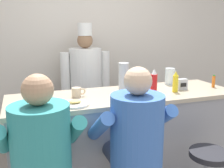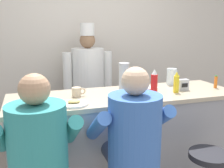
{
  "view_description": "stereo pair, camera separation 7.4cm",
  "coord_description": "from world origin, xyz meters",
  "px_view_note": "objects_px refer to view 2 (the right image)",
  "views": [
    {
      "loc": [
        -0.98,
        -1.99,
        1.68
      ],
      "look_at": [
        -0.16,
        0.33,
        1.14
      ],
      "focal_mm": 42.0,
      "sensor_mm": 36.0,
      "label": 1
    },
    {
      "loc": [
        -0.91,
        -2.02,
        1.68
      ],
      "look_at": [
        -0.16,
        0.33,
        1.14
      ],
      "focal_mm": 42.0,
      "sensor_mm": 36.0,
      "label": 2
    }
  ],
  "objects_px": {
    "cup_stack_steel": "(124,78)",
    "cook_in_whites_near": "(88,81)",
    "ketchup_bottle_red": "(154,83)",
    "water_pitcher_clear": "(171,76)",
    "napkin_dispenser_chrome": "(183,85)",
    "diner_seated_teal": "(38,149)",
    "coffee_mug_tan": "(77,92)",
    "breakfast_plate": "(74,103)",
    "mustard_bottle_yellow": "(176,83)",
    "diner_seated_blue": "(133,136)",
    "cereal_bowl": "(151,89)",
    "hot_sauce_bottle_orange": "(216,82)"
  },
  "relations": [
    {
      "from": "cereal_bowl",
      "to": "ketchup_bottle_red",
      "type": "bearing_deg",
      "value": -104.13
    },
    {
      "from": "breakfast_plate",
      "to": "diner_seated_teal",
      "type": "relative_size",
      "value": 0.18
    },
    {
      "from": "cup_stack_steel",
      "to": "cook_in_whites_near",
      "type": "distance_m",
      "value": 1.06
    },
    {
      "from": "breakfast_plate",
      "to": "cook_in_whites_near",
      "type": "relative_size",
      "value": 0.14
    },
    {
      "from": "ketchup_bottle_red",
      "to": "water_pitcher_clear",
      "type": "height_order",
      "value": "ketchup_bottle_red"
    },
    {
      "from": "breakfast_plate",
      "to": "cereal_bowl",
      "type": "height_order",
      "value": "breakfast_plate"
    },
    {
      "from": "napkin_dispenser_chrome",
      "to": "diner_seated_teal",
      "type": "bearing_deg",
      "value": -158.47
    },
    {
      "from": "coffee_mug_tan",
      "to": "diner_seated_blue",
      "type": "height_order",
      "value": "diner_seated_blue"
    },
    {
      "from": "water_pitcher_clear",
      "to": "cup_stack_steel",
      "type": "height_order",
      "value": "cup_stack_steel"
    },
    {
      "from": "ketchup_bottle_red",
      "to": "mustard_bottle_yellow",
      "type": "bearing_deg",
      "value": 6.04
    },
    {
      "from": "ketchup_bottle_red",
      "to": "mustard_bottle_yellow",
      "type": "height_order",
      "value": "ketchup_bottle_red"
    },
    {
      "from": "diner_seated_blue",
      "to": "water_pitcher_clear",
      "type": "bearing_deg",
      "value": 46.33
    },
    {
      "from": "diner_seated_teal",
      "to": "mustard_bottle_yellow",
      "type": "bearing_deg",
      "value": 20.87
    },
    {
      "from": "ketchup_bottle_red",
      "to": "cereal_bowl",
      "type": "relative_size",
      "value": 1.71
    },
    {
      "from": "diner_seated_teal",
      "to": "breakfast_plate",
      "type": "bearing_deg",
      "value": 52.13
    },
    {
      "from": "hot_sauce_bottle_orange",
      "to": "breakfast_plate",
      "type": "bearing_deg",
      "value": -174.38
    },
    {
      "from": "cup_stack_steel",
      "to": "breakfast_plate",
      "type": "bearing_deg",
      "value": -156.5
    },
    {
      "from": "coffee_mug_tan",
      "to": "cook_in_whites_near",
      "type": "relative_size",
      "value": 0.08
    },
    {
      "from": "mustard_bottle_yellow",
      "to": "cook_in_whites_near",
      "type": "distance_m",
      "value": 1.34
    },
    {
      "from": "cereal_bowl",
      "to": "diner_seated_teal",
      "type": "bearing_deg",
      "value": -150.99
    },
    {
      "from": "cup_stack_steel",
      "to": "napkin_dispenser_chrome",
      "type": "bearing_deg",
      "value": -5.06
    },
    {
      "from": "ketchup_bottle_red",
      "to": "diner_seated_blue",
      "type": "distance_m",
      "value": 0.72
    },
    {
      "from": "hot_sauce_bottle_orange",
      "to": "coffee_mug_tan",
      "type": "height_order",
      "value": "hot_sauce_bottle_orange"
    },
    {
      "from": "cup_stack_steel",
      "to": "diner_seated_blue",
      "type": "height_order",
      "value": "diner_seated_blue"
    },
    {
      "from": "cup_stack_steel",
      "to": "diner_seated_blue",
      "type": "relative_size",
      "value": 0.22
    },
    {
      "from": "cereal_bowl",
      "to": "coffee_mug_tan",
      "type": "relative_size",
      "value": 1.12
    },
    {
      "from": "coffee_mug_tan",
      "to": "napkin_dispenser_chrome",
      "type": "distance_m",
      "value": 1.12
    },
    {
      "from": "napkin_dispenser_chrome",
      "to": "diner_seated_blue",
      "type": "bearing_deg",
      "value": -143.72
    },
    {
      "from": "ketchup_bottle_red",
      "to": "mustard_bottle_yellow",
      "type": "relative_size",
      "value": 1.19
    },
    {
      "from": "ketchup_bottle_red",
      "to": "hot_sauce_bottle_orange",
      "type": "bearing_deg",
      "value": 5.25
    },
    {
      "from": "breakfast_plate",
      "to": "napkin_dispenser_chrome",
      "type": "bearing_deg",
      "value": 8.57
    },
    {
      "from": "hot_sauce_bottle_orange",
      "to": "cup_stack_steel",
      "type": "distance_m",
      "value": 1.05
    },
    {
      "from": "breakfast_plate",
      "to": "diner_seated_blue",
      "type": "xyz_separation_m",
      "value": [
        0.38,
        -0.42,
        -0.18
      ]
    },
    {
      "from": "ketchup_bottle_red",
      "to": "napkin_dispenser_chrome",
      "type": "xyz_separation_m",
      "value": [
        0.39,
        0.1,
        -0.06
      ]
    },
    {
      "from": "diner_seated_teal",
      "to": "cook_in_whites_near",
      "type": "relative_size",
      "value": 0.81
    },
    {
      "from": "hot_sauce_bottle_orange",
      "to": "napkin_dispenser_chrome",
      "type": "xyz_separation_m",
      "value": [
        -0.4,
        0.02,
        -0.01
      ]
    },
    {
      "from": "coffee_mug_tan",
      "to": "water_pitcher_clear",
      "type": "bearing_deg",
      "value": 9.88
    },
    {
      "from": "ketchup_bottle_red",
      "to": "cereal_bowl",
      "type": "height_order",
      "value": "ketchup_bottle_red"
    },
    {
      "from": "mustard_bottle_yellow",
      "to": "hot_sauce_bottle_orange",
      "type": "distance_m",
      "value": 0.53
    },
    {
      "from": "water_pitcher_clear",
      "to": "diner_seated_teal",
      "type": "distance_m",
      "value": 1.8
    },
    {
      "from": "napkin_dispenser_chrome",
      "to": "mustard_bottle_yellow",
      "type": "bearing_deg",
      "value": -151.44
    },
    {
      "from": "mustard_bottle_yellow",
      "to": "napkin_dispenser_chrome",
      "type": "bearing_deg",
      "value": 28.56
    },
    {
      "from": "hot_sauce_bottle_orange",
      "to": "cook_in_whites_near",
      "type": "distance_m",
      "value": 1.62
    },
    {
      "from": "mustard_bottle_yellow",
      "to": "diner_seated_teal",
      "type": "relative_size",
      "value": 0.16
    },
    {
      "from": "mustard_bottle_yellow",
      "to": "cook_in_whites_near",
      "type": "bearing_deg",
      "value": 119.97
    },
    {
      "from": "mustard_bottle_yellow",
      "to": "water_pitcher_clear",
      "type": "distance_m",
      "value": 0.38
    },
    {
      "from": "coffee_mug_tan",
      "to": "napkin_dispenser_chrome",
      "type": "xyz_separation_m",
      "value": [
        1.12,
        -0.08,
        0.01
      ]
    },
    {
      "from": "coffee_mug_tan",
      "to": "diner_seated_blue",
      "type": "distance_m",
      "value": 0.78
    },
    {
      "from": "cereal_bowl",
      "to": "napkin_dispenser_chrome",
      "type": "bearing_deg",
      "value": -7.62
    },
    {
      "from": "ketchup_bottle_red",
      "to": "diner_seated_teal",
      "type": "relative_size",
      "value": 0.19
    }
  ]
}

